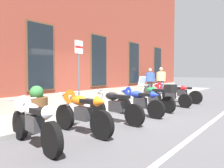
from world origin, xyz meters
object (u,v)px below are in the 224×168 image
(motorcycle_blue_sport, at_px, (137,100))
(parking_sign, at_px, (79,66))
(motorcycle_white_sport, at_px, (32,120))
(motorcycle_grey_naked, at_px, (181,93))
(motorcycle_orange_sport, at_px, (80,110))
(pedestrian_tan_coat, at_px, (161,79))
(motorcycle_red_sport, at_px, (168,93))
(motorcycle_green_touring, at_px, (155,97))
(pedestrian_blue_top, at_px, (150,80))
(motorcycle_black_naked, at_px, (114,106))
(barrel_planter, at_px, (37,105))

(motorcycle_blue_sport, bearing_deg, parking_sign, 126.38)
(motorcycle_white_sport, height_order, motorcycle_grey_naked, motorcycle_white_sport)
(motorcycle_blue_sport, bearing_deg, motorcycle_orange_sport, 179.94)
(motorcycle_grey_naked, relative_size, pedestrian_tan_coat, 1.24)
(motorcycle_white_sport, xyz_separation_m, motorcycle_red_sport, (7.09, -0.02, 0.03))
(motorcycle_green_touring, relative_size, motorcycle_red_sport, 0.96)
(motorcycle_green_touring, height_order, pedestrian_blue_top, pedestrian_blue_top)
(motorcycle_white_sport, xyz_separation_m, motorcycle_black_naked, (2.80, -0.07, -0.07))
(motorcycle_black_naked, height_order, parking_sign, parking_sign)
(motorcycle_grey_naked, bearing_deg, motorcycle_blue_sport, 179.58)
(barrel_planter, bearing_deg, motorcycle_red_sport, -15.96)
(motorcycle_grey_naked, xyz_separation_m, parking_sign, (-5.57, 1.66, 1.28))
(motorcycle_blue_sport, height_order, barrel_planter, barrel_planter)
(motorcycle_white_sport, height_order, parking_sign, parking_sign)
(motorcycle_orange_sport, height_order, motorcycle_grey_naked, motorcycle_orange_sport)
(motorcycle_orange_sport, bearing_deg, motorcycle_black_naked, 1.29)
(motorcycle_orange_sport, bearing_deg, barrel_planter, 89.60)
(motorcycle_blue_sport, bearing_deg, motorcycle_red_sport, 1.62)
(motorcycle_green_touring, bearing_deg, motorcycle_blue_sport, 177.20)
(motorcycle_blue_sport, relative_size, motorcycle_grey_naked, 0.93)
(motorcycle_black_naked, relative_size, motorcycle_red_sport, 1.00)
(pedestrian_blue_top, bearing_deg, motorcycle_red_sport, -142.20)
(motorcycle_blue_sport, height_order, parking_sign, parking_sign)
(motorcycle_white_sport, xyz_separation_m, pedestrian_blue_top, (10.27, 2.45, 0.51))
(motorcycle_grey_naked, bearing_deg, pedestrian_blue_top, 55.41)
(pedestrian_blue_top, bearing_deg, pedestrian_tan_coat, -36.98)
(motorcycle_orange_sport, distance_m, motorcycle_blue_sport, 2.84)
(motorcycle_green_touring, xyz_separation_m, barrel_planter, (-4.16, 1.81, -0.01))
(motorcycle_blue_sport, height_order, pedestrian_tan_coat, pedestrian_tan_coat)
(motorcycle_blue_sport, height_order, motorcycle_red_sport, motorcycle_red_sport)
(motorcycle_orange_sport, relative_size, motorcycle_green_touring, 1.00)
(parking_sign, xyz_separation_m, barrel_planter, (-1.63, 0.11, -1.19))
(motorcycle_green_touring, height_order, parking_sign, parking_sign)
(pedestrian_blue_top, height_order, parking_sign, parking_sign)
(motorcycle_green_touring, relative_size, barrel_planter, 2.06)
(pedestrian_tan_coat, bearing_deg, motorcycle_green_touring, -158.41)
(motorcycle_red_sport, bearing_deg, motorcycle_green_touring, -174.79)
(motorcycle_blue_sport, xyz_separation_m, parking_sign, (-1.20, 1.63, 1.20))
(pedestrian_blue_top, xyz_separation_m, pedestrian_tan_coat, (0.62, -0.47, 0.04))
(motorcycle_orange_sport, height_order, parking_sign, parking_sign)
(motorcycle_blue_sport, xyz_separation_m, motorcycle_grey_naked, (4.37, -0.03, -0.08))
(motorcycle_orange_sport, bearing_deg, parking_sign, 44.73)
(motorcycle_green_touring, distance_m, pedestrian_blue_top, 5.51)
(motorcycle_orange_sport, height_order, motorcycle_green_touring, motorcycle_green_touring)
(motorcycle_blue_sport, bearing_deg, motorcycle_grey_naked, -0.42)
(motorcycle_grey_naked, bearing_deg, barrel_planter, 166.16)
(pedestrian_blue_top, distance_m, parking_sign, 7.44)
(pedestrian_tan_coat, xyz_separation_m, barrel_planter, (-9.60, -0.35, -0.55))
(motorcycle_orange_sport, height_order, motorcycle_blue_sport, motorcycle_orange_sport)
(motorcycle_orange_sport, relative_size, motorcycle_black_naked, 0.96)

